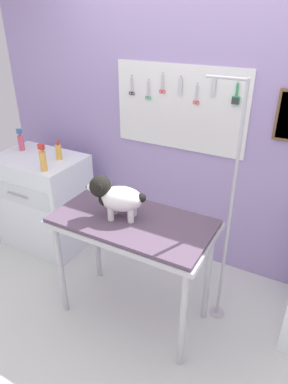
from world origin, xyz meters
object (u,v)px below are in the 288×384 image
(dog, at_px, (115,196))
(grooming_arm, at_px, (228,223))
(spray_bottle_short, at_px, (21,141))
(counter_left, at_px, (44,201))
(grooming_table, at_px, (133,231))

(dog, bearing_deg, grooming_arm, 26.26)
(dog, distance_m, spray_bottle_short, 1.48)
(grooming_arm, bearing_deg, dog, -153.74)
(counter_left, bearing_deg, spray_bottle_short, 166.24)
(grooming_arm, relative_size, dog, 4.49)
(dog, bearing_deg, grooming_table, 11.99)
(dog, relative_size, spray_bottle_short, 1.91)
(dog, xyz_separation_m, counter_left, (-1.13, 0.45, -0.56))
(grooming_arm, relative_size, spray_bottle_short, 8.57)
(grooming_table, height_order, grooming_arm, grooming_arm)
(grooming_table, xyz_separation_m, dog, (-0.11, -0.02, 0.25))
(grooming_arm, xyz_separation_m, spray_bottle_short, (-2.06, 0.18, 0.17))
(counter_left, xyz_separation_m, spray_bottle_short, (-0.25, 0.06, 0.54))
(counter_left, bearing_deg, grooming_table, -18.75)
(dog, bearing_deg, spray_bottle_short, 159.84)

